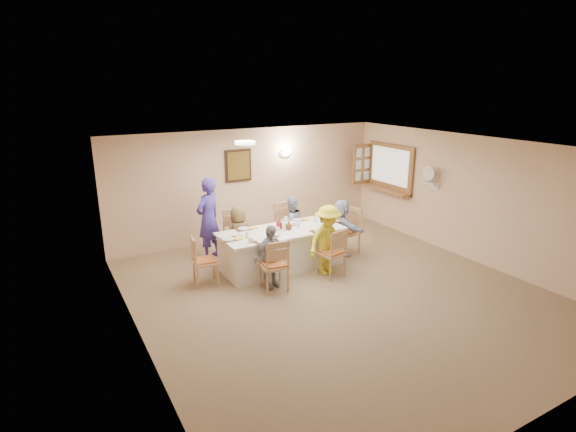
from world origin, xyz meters
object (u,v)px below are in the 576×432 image
diner_back_left (239,234)px  caregiver (208,219)px  chair_back_right (288,227)px  diner_back_right (291,224)px  desk_fan (430,176)px  diner_front_right (328,240)px  chair_left_end (205,260)px  serving_hatch (391,168)px  chair_right_end (347,231)px  condiment_ketchup (278,224)px  chair_back_left (237,236)px  diner_right_end (342,227)px  chair_front_left (274,264)px  dining_table (282,249)px  diner_front_left (270,257)px  chair_front_right (331,252)px

diner_back_left → caregiver: caregiver is taller
chair_back_right → diner_back_right: (0.00, -0.12, 0.09)m
desk_fan → diner_back_left: desk_fan is taller
chair_back_right → diner_back_right: 0.15m
diner_front_right → diner_back_left: bearing=122.9°
chair_left_end → diner_front_right: size_ratio=0.68×
serving_hatch → chair_right_end: 2.39m
chair_right_end → condiment_ketchup: (-1.60, 0.05, 0.39)m
chair_back_left → diner_right_end: bearing=-12.4°
caregiver → diner_back_left: bearing=104.3°
chair_front_left → chair_right_end: size_ratio=0.98×
desk_fan → diner_back_left: bearing=164.5°
dining_table → caregiver: 1.62m
chair_left_end → diner_front_left: size_ratio=0.79×
chair_front_left → caregiver: caregiver is taller
serving_hatch → diner_front_right: 3.42m
caregiver → condiment_ketchup: bearing=102.7°
chair_front_right → diner_back_left: size_ratio=0.81×
diner_back_right → serving_hatch: bearing=-175.0°
chair_front_left → caregiver: size_ratio=0.57×
chair_front_left → condiment_ketchup: condiment_ketchup is taller
diner_right_end → condiment_ketchup: bearing=88.7°
diner_back_left → chair_front_right: bearing=122.3°
desk_fan → diner_back_right: 3.15m
diner_back_right → chair_left_end: bearing=17.8°
chair_front_left → diner_front_right: bearing=-167.2°
serving_hatch → diner_front_left: 4.50m
chair_front_left → diner_front_right: diner_front_right is taller
chair_back_left → diner_front_right: diner_front_right is taller
diner_front_left → diner_back_right: bearing=37.5°
diner_front_right → diner_right_end: diner_front_right is taller
serving_hatch → dining_table: serving_hatch is taller
diner_back_right → dining_table: bearing=48.9°
chair_front_left → chair_front_right: size_ratio=1.02×
chair_back_right → diner_back_left: diner_back_left is taller
chair_front_right → diner_front_left: 1.21m
chair_front_left → diner_back_left: size_ratio=0.83×
diner_back_left → diner_right_end: 2.13m
dining_table → chair_back_left: (-0.60, 0.80, 0.13)m
chair_front_left → diner_right_end: diner_right_end is taller
desk_fan → chair_left_end: 5.08m
desk_fan → chair_back_left: bearing=162.9°
chair_back_left → chair_front_right: size_ratio=1.09×
diner_front_left → diner_right_end: (2.02, 0.68, 0.02)m
diner_back_right → chair_front_right: bearing=90.3°
chair_left_end → condiment_ketchup: 1.56m
chair_front_right → caregiver: (-1.65, 1.95, 0.37)m
chair_front_right → chair_left_end: (-2.15, 0.80, -0.02)m
diner_front_left → diner_right_end: 2.13m
dining_table → diner_right_end: 1.44m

